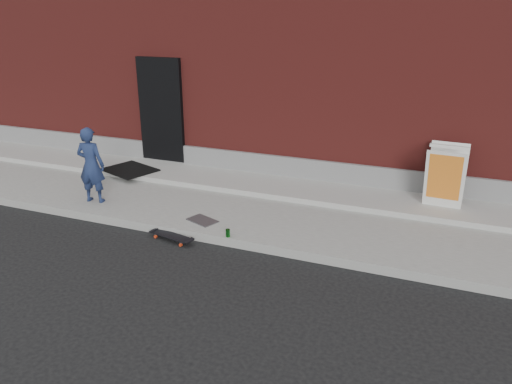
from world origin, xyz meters
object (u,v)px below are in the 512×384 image
at_px(child, 91,165).
at_px(skateboard, 171,236).
at_px(pizza_sign, 445,176).
at_px(soda_can, 228,233).

height_order(child, skateboard, child).
relative_size(pizza_sign, soda_can, 8.55).
distance_m(child, soda_can, 3.02).
bearing_deg(pizza_sign, child, -162.09).
bearing_deg(soda_can, child, 170.83).
xyz_separation_m(child, skateboard, (2.00, -0.64, -0.77)).
bearing_deg(child, pizza_sign, -170.96).
distance_m(pizza_sign, soda_can, 3.91).
height_order(pizza_sign, soda_can, pizza_sign).
height_order(child, soda_can, child).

